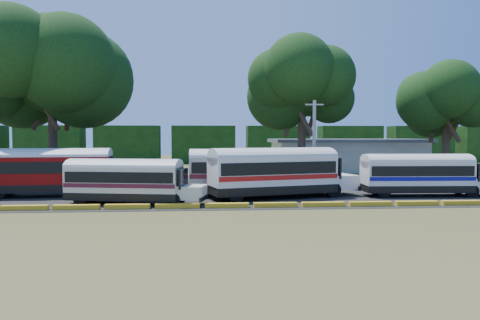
{
  "coord_description": "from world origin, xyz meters",
  "views": [
    {
      "loc": [
        0.15,
        -27.38,
        4.43
      ],
      "look_at": [
        2.68,
        6.0,
        2.68
      ],
      "focal_mm": 35.0,
      "sensor_mm": 36.0,
      "label": 1
    }
  ],
  "objects": [
    {
      "name": "ground",
      "position": [
        0.0,
        0.0,
        0.0
      ],
      "size": [
        160.0,
        160.0,
        0.0
      ],
      "primitive_type": "plane",
      "color": "#374A18",
      "rests_on": "ground"
    },
    {
      "name": "asphalt_strip",
      "position": [
        1.0,
        12.0,
        0.01
      ],
      "size": [
        64.0,
        24.0,
        0.02
      ],
      "primitive_type": "cube",
      "color": "black",
      "rests_on": "ground"
    },
    {
      "name": "curb",
      "position": [
        -0.0,
        1.0,
        0.15
      ],
      "size": [
        53.7,
        0.45,
        0.3
      ],
      "color": "#F0A81C",
      "rests_on": "ground"
    },
    {
      "name": "terminal_building",
      "position": [
        18.0,
        30.0,
        2.03
      ],
      "size": [
        19.0,
        9.0,
        4.0
      ],
      "color": "silver",
      "rests_on": "ground"
    },
    {
      "name": "treeline_backdrop",
      "position": [
        0.0,
        48.0,
        3.0
      ],
      "size": [
        130.0,
        4.0,
        6.0
      ],
      "color": "black",
      "rests_on": "ground"
    },
    {
      "name": "bus_red",
      "position": [
        -10.87,
        7.37,
        2.02
      ],
      "size": [
        10.84,
        3.24,
        3.52
      ],
      "rotation": [
        0.0,
        0.0,
        0.06
      ],
      "color": "black",
      "rests_on": "ground"
    },
    {
      "name": "bus_cream_west",
      "position": [
        -4.82,
        3.08,
        1.66
      ],
      "size": [
        9.2,
        3.87,
        2.94
      ],
      "rotation": [
        0.0,
        0.0,
        -0.19
      ],
      "color": "black",
      "rests_on": "ground"
    },
    {
      "name": "bus_cream_east",
      "position": [
        3.57,
        6.95,
        1.95
      ],
      "size": [
        10.55,
        2.8,
        3.45
      ],
      "rotation": [
        0.0,
        0.0,
        -0.02
      ],
      "color": "black",
      "rests_on": "ground"
    },
    {
      "name": "bus_white_red",
      "position": [
        5.16,
        5.15,
        2.02
      ],
      "size": [
        11.21,
        5.48,
        3.58
      ],
      "rotation": [
        0.0,
        0.0,
        0.27
      ],
      "color": "black",
      "rests_on": "ground"
    },
    {
      "name": "bus_white_blue",
      "position": [
        15.77,
        5.53,
        1.75
      ],
      "size": [
        9.52,
        2.71,
        3.1
      ],
      "rotation": [
        0.0,
        0.0,
        -0.04
      ],
      "color": "black",
      "rests_on": "ground"
    },
    {
      "name": "tree_west",
      "position": [
        -13.87,
        17.12,
        10.97
      ],
      "size": [
        12.4,
        12.4,
        15.55
      ],
      "color": "#35251A",
      "rests_on": "ground"
    },
    {
      "name": "tree_center",
      "position": [
        10.0,
        19.48,
        9.78
      ],
      "size": [
        8.84,
        8.84,
        13.09
      ],
      "color": "#35251A",
      "rests_on": "ground"
    },
    {
      "name": "tree_east",
      "position": [
        25.34,
        19.74,
        8.43
      ],
      "size": [
        7.85,
        7.85,
        11.39
      ],
      "color": "#35251A",
      "rests_on": "ground"
    },
    {
      "name": "utility_pole",
      "position": [
        9.54,
        12.15,
        3.84
      ],
      "size": [
        1.6,
        0.3,
        7.45
      ],
      "color": "#99958B",
      "rests_on": "ground"
    }
  ]
}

